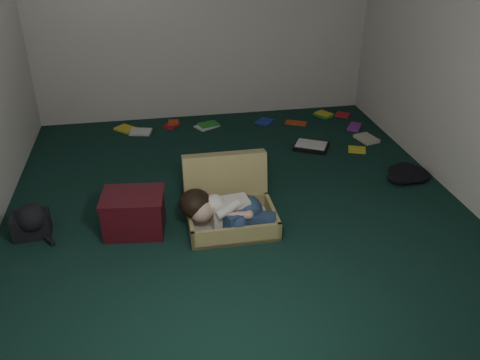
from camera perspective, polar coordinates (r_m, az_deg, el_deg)
name	(u,v)px	position (r m, az deg, el deg)	size (l,w,h in m)	color
floor	(237,207)	(4.50, -0.34, -3.01)	(4.50, 4.50, 0.00)	black
wall_back	(202,9)	(6.15, -4.25, 18.63)	(4.50, 4.50, 0.00)	silver
wall_front	(339,221)	(1.98, 11.07, -4.58)	(4.50, 4.50, 0.00)	silver
wall_right	(475,50)	(4.74, 24.85, 13.13)	(4.50, 4.50, 0.00)	silver
suitcase	(229,203)	(4.25, -1.26, -2.60)	(0.72, 0.70, 0.53)	tan
person	(226,210)	(4.07, -1.54, -3.44)	(0.78, 0.37, 0.33)	silver
maroon_bin	(134,213)	(4.19, -11.81, -3.63)	(0.53, 0.44, 0.34)	#420D15
backpack	(31,224)	(4.41, -22.41, -4.57)	(0.36, 0.29, 0.22)	black
clothing_pile	(406,174)	(5.17, 18.14, 0.68)	(0.39, 0.32, 0.12)	black
paper_tray	(311,146)	(5.62, 7.98, 3.78)	(0.44, 0.41, 0.05)	black
book_scatter	(268,127)	(6.11, 3.15, 5.95)	(2.93, 1.29, 0.02)	yellow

